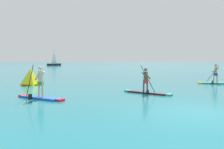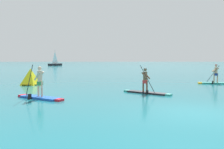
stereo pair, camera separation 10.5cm
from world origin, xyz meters
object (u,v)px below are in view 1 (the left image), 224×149
object	(u,v)px
race_marker_buoy	(30,78)
sailboat_left_horizon	(54,64)
paddleboarder_mid_center	(147,88)
paddleboarder_far_right	(216,80)
paddleboarder_near_left	(40,92)

from	to	relation	value
race_marker_buoy	sailboat_left_horizon	size ratio (longest dim) A/B	0.32
paddleboarder_mid_center	paddleboarder_far_right	xyz separation A→B (m)	(7.39, 5.33, -0.00)
paddleboarder_near_left	paddleboarder_far_right	distance (m)	15.33
race_marker_buoy	paddleboarder_mid_center	bearing A→B (deg)	-31.27
paddleboarder_near_left	sailboat_left_horizon	world-z (taller)	sailboat_left_horizon
paddleboarder_far_right	race_marker_buoy	size ratio (longest dim) A/B	1.77
paddleboarder_near_left	paddleboarder_far_right	bearing A→B (deg)	-120.03
paddleboarder_near_left	paddleboarder_mid_center	bearing A→B (deg)	-132.71
paddleboarder_mid_center	race_marker_buoy	distance (m)	10.41
paddleboarder_mid_center	sailboat_left_horizon	distance (m)	69.38
paddleboarder_near_left	race_marker_buoy	size ratio (longest dim) A/B	1.63
sailboat_left_horizon	race_marker_buoy	bearing A→B (deg)	40.05
race_marker_buoy	paddleboarder_near_left	bearing A→B (deg)	-69.59
paddleboarder_near_left	sailboat_left_horizon	distance (m)	69.49
paddleboarder_near_left	sailboat_left_horizon	size ratio (longest dim) A/B	0.51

